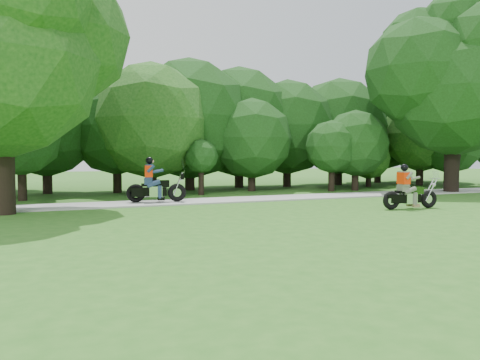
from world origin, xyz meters
TOP-DOWN VIEW (x-y plane):
  - ground at (0.00, 0.00)m, footprint 100.00×100.00m
  - walkway at (0.00, 8.00)m, footprint 60.00×2.20m
  - tree_line at (0.36, 14.89)m, footprint 39.58×12.03m
  - big_tree_west at (-10.54, 6.85)m, footprint 8.64×6.56m
  - big_tree_east at (10.46, 7.87)m, footprint 9.07×6.89m
  - chopper_motorcycle at (2.95, 2.51)m, footprint 2.31×0.66m
  - touring_motorcycle at (-5.20, 8.06)m, footprint 2.40×1.01m

SIDE VIEW (x-z plane):
  - ground at x=0.00m, z-range 0.00..0.00m
  - walkway at x=0.00m, z-range 0.00..0.06m
  - chopper_motorcycle at x=2.95m, z-range -0.22..1.43m
  - touring_motorcycle at x=-5.20m, z-range -0.19..1.65m
  - tree_line at x=0.36m, z-range -0.24..7.60m
  - big_tree_west at x=-10.54m, z-range 0.78..10.74m
  - big_tree_east at x=10.46m, z-range 0.80..11.26m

